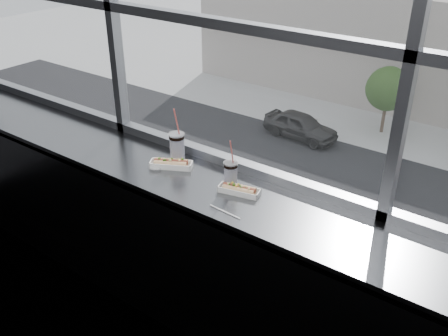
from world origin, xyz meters
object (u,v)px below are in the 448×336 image
Objects in this scene: hotdog_tray_right at (239,190)px; loose_straw at (225,212)px; wrapper at (155,167)px; car_far_a at (301,122)px; hotdog_tray_left at (171,164)px; tree_left at (388,89)px; soda_cup_left at (177,146)px; soda_cup_right at (231,174)px; car_near_a at (181,154)px.

loose_straw is (0.05, -0.21, -0.02)m from hotdog_tray_right.
wrapper is 0.01× the size of car_far_a.
tree_left is (-7.32, 28.24, -9.13)m from hotdog_tray_left.
hotdog_tray_left is 28.87m from car_far_a.
hotdog_tray_right is 1.22× the size of loose_straw.
car_far_a is at bearing 114.87° from soda_cup_left.
hotdog_tray_left is 0.04× the size of car_far_a.
soda_cup_left is 1.20× the size of soda_cup_right.
soda_cup_left reaches higher than hotdog_tray_left.
loose_straw is at bearing -26.75° from soda_cup_left.
car_near_a is (-14.29, 16.32, -10.92)m from wrapper.
soda_cup_left is 28.83m from car_far_a.
soda_cup_left is at bearing 73.69° from hotdog_tray_left.
soda_cup_right is 1.50× the size of loose_straw.
tree_left is at bearing 104.36° from wrapper.
hotdog_tray_right is 0.06× the size of tree_left.
tree_left reaches higher than car_far_a.
wrapper is (-0.52, -0.10, -0.08)m from soda_cup_right.
hotdog_tray_left is at bearing -177.39° from soda_cup_right.
soda_cup_left is 0.06× the size of car_far_a.
hotdog_tray_left is at bearing -149.60° from car_far_a.
soda_cup_right reaches higher than hotdog_tray_right.
hotdog_tray_right is 0.81× the size of soda_cup_right.
hotdog_tray_right is 0.04× the size of car_far_a.
loose_straw is at bearing -48.30° from hotdog_tray_left.
hotdog_tray_right reaches higher than tree_left.
wrapper is at bearing -158.77° from hotdog_tray_left.
loose_straw reaches higher than car_far_a.
wrapper reaches higher than car_far_a.
hotdog_tray_right is 29.09m from car_far_a.
tree_left is (7.04, 12.00, 1.80)m from car_near_a.
car_far_a is at bearing -134.24° from tree_left.
loose_straw is at bearing -61.10° from soda_cup_right.
soda_cup_right is at bearing -148.70° from car_far_a.
car_near_a is (-14.36, 16.24, -10.93)m from hotdog_tray_left.
wrapper is (-0.61, -0.07, -0.01)m from hotdog_tray_right.
loose_straw is 2.28× the size of wrapper.
soda_cup_left is at bearing -142.35° from car_near_a.
soda_cup_left is 0.06× the size of car_near_a.
soda_cup_right reaches higher than loose_straw.
soda_cup_left is 0.20m from wrapper.
loose_straw is at bearing -12.01° from wrapper.
wrapper reaches higher than tree_left.
loose_straw is at bearing -74.47° from tree_left.
hotdog_tray_right reaches higher than loose_straw.
soda_cup_right reaches higher than tree_left.
hotdog_tray_left reaches higher than hotdog_tray_right.
tree_left reaches higher than car_near_a.
hotdog_tray_right is at bearing 6.93° from wrapper.
soda_cup_right reaches higher than hotdog_tray_left.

